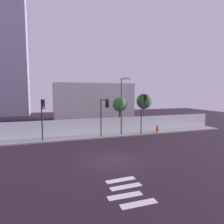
{
  "coord_description": "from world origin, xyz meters",
  "views": [
    {
      "loc": [
        -4.63,
        -13.4,
        5.09
      ],
      "look_at": [
        2.16,
        6.5,
        3.0
      ],
      "focal_mm": 31.08,
      "sensor_mm": 36.0,
      "label": 1
    }
  ],
  "objects_px": {
    "street_lamp_curbside": "(122,102)",
    "roadside_tree_midleft": "(144,101)",
    "traffic_light_right": "(43,111)",
    "roadside_tree_leftmost": "(120,105)",
    "traffic_light_center": "(104,109)",
    "traffic_light_left": "(144,106)",
    "fire_hydrant": "(157,129)"
  },
  "relations": [
    {
      "from": "street_lamp_curbside",
      "to": "roadside_tree_midleft",
      "type": "bearing_deg",
      "value": 36.73
    },
    {
      "from": "traffic_light_right",
      "to": "roadside_tree_leftmost",
      "type": "relative_size",
      "value": 0.96
    },
    {
      "from": "traffic_light_center",
      "to": "roadside_tree_leftmost",
      "type": "distance_m",
      "value": 5.52
    },
    {
      "from": "traffic_light_center",
      "to": "roadside_tree_leftmost",
      "type": "bearing_deg",
      "value": 51.34
    },
    {
      "from": "traffic_light_left",
      "to": "roadside_tree_midleft",
      "type": "relative_size",
      "value": 0.94
    },
    {
      "from": "street_lamp_curbside",
      "to": "roadside_tree_midleft",
      "type": "height_order",
      "value": "street_lamp_curbside"
    },
    {
      "from": "traffic_light_right",
      "to": "fire_hydrant",
      "type": "relative_size",
      "value": 4.93
    },
    {
      "from": "traffic_light_left",
      "to": "fire_hydrant",
      "type": "relative_size",
      "value": 5.4
    },
    {
      "from": "traffic_light_center",
      "to": "roadside_tree_leftmost",
      "type": "xyz_separation_m",
      "value": [
        3.45,
        4.31,
        0.16
      ]
    },
    {
      "from": "traffic_light_left",
      "to": "traffic_light_right",
      "type": "xyz_separation_m",
      "value": [
        -11.28,
        0.03,
        -0.28
      ]
    },
    {
      "from": "traffic_light_center",
      "to": "fire_hydrant",
      "type": "distance_m",
      "value": 7.63
    },
    {
      "from": "traffic_light_left",
      "to": "traffic_light_center",
      "type": "bearing_deg",
      "value": -176.17
    },
    {
      "from": "street_lamp_curbside",
      "to": "fire_hydrant",
      "type": "bearing_deg",
      "value": -0.9
    },
    {
      "from": "traffic_light_left",
      "to": "roadside_tree_midleft",
      "type": "distance_m",
      "value": 4.57
    },
    {
      "from": "traffic_light_right",
      "to": "traffic_light_center",
      "type": "bearing_deg",
      "value": -3.24
    },
    {
      "from": "traffic_light_center",
      "to": "fire_hydrant",
      "type": "xyz_separation_m",
      "value": [
        7.11,
        0.7,
        -2.69
      ]
    },
    {
      "from": "traffic_light_center",
      "to": "traffic_light_right",
      "type": "height_order",
      "value": "traffic_light_right"
    },
    {
      "from": "street_lamp_curbside",
      "to": "roadside_tree_leftmost",
      "type": "relative_size",
      "value": 1.48
    },
    {
      "from": "traffic_light_center",
      "to": "traffic_light_left",
      "type": "bearing_deg",
      "value": 3.83
    },
    {
      "from": "street_lamp_curbside",
      "to": "roadside_tree_leftmost",
      "type": "height_order",
      "value": "street_lamp_curbside"
    },
    {
      "from": "street_lamp_curbside",
      "to": "traffic_light_center",
      "type": "bearing_deg",
      "value": -162.2
    },
    {
      "from": "traffic_light_right",
      "to": "roadside_tree_leftmost",
      "type": "height_order",
      "value": "roadside_tree_leftmost"
    },
    {
      "from": "roadside_tree_leftmost",
      "to": "fire_hydrant",
      "type": "bearing_deg",
      "value": -44.65
    },
    {
      "from": "traffic_light_right",
      "to": "roadside_tree_leftmost",
      "type": "distance_m",
      "value": 10.57
    },
    {
      "from": "traffic_light_left",
      "to": "street_lamp_curbside",
      "type": "bearing_deg",
      "value": 170.13
    },
    {
      "from": "traffic_light_left",
      "to": "traffic_light_right",
      "type": "distance_m",
      "value": 11.28
    },
    {
      "from": "traffic_light_right",
      "to": "roadside_tree_midleft",
      "type": "distance_m",
      "value": 14.08
    },
    {
      "from": "street_lamp_curbside",
      "to": "roadside_tree_midleft",
      "type": "relative_size",
      "value": 1.33
    },
    {
      "from": "street_lamp_curbside",
      "to": "roadside_tree_midleft",
      "type": "xyz_separation_m",
      "value": [
        4.75,
        3.54,
        -0.19
      ]
    },
    {
      "from": "traffic_light_center",
      "to": "traffic_light_right",
      "type": "xyz_separation_m",
      "value": [
        -6.35,
        0.36,
        -0.03
      ]
    },
    {
      "from": "traffic_light_center",
      "to": "fire_hydrant",
      "type": "height_order",
      "value": "traffic_light_center"
    },
    {
      "from": "traffic_light_center",
      "to": "traffic_light_right",
      "type": "relative_size",
      "value": 1.0
    }
  ]
}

